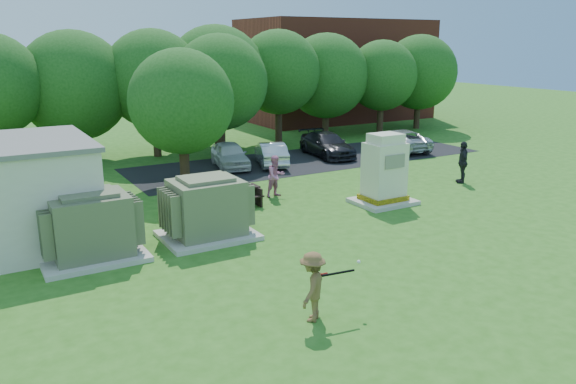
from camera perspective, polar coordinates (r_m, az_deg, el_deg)
ground at (r=16.56m, az=7.05°, el=-7.47°), size 120.00×120.00×0.00m
brick_building at (r=47.79m, az=4.86°, el=12.24°), size 15.00×8.00×8.00m
parking_strip at (r=31.04m, az=2.33°, el=3.32°), size 20.00×6.00×0.01m
transformer_left at (r=17.67m, az=-19.43°, el=-3.43°), size 3.00×2.40×2.07m
transformer_right at (r=18.64m, az=-8.24°, el=-1.76°), size 3.00×2.40×2.07m
generator_cabinet at (r=22.63m, az=9.74°, el=1.88°), size 2.32×1.90×2.83m
picnic_table at (r=22.19m, az=-5.26°, el=-0.25°), size 1.79×1.35×0.77m
batter at (r=13.14m, az=2.49°, el=-9.59°), size 1.22×1.18×1.68m
person_by_generator at (r=23.21m, az=10.83°, el=0.96°), size 0.64×0.51×1.53m
person_at_picnic at (r=23.39m, az=-1.23°, el=1.62°), size 0.94×0.78×1.75m
person_walking_right at (r=26.93m, az=17.32°, el=2.91°), size 1.05×1.18×1.92m
car_white at (r=29.12m, az=-5.92°, el=3.77°), size 2.35×4.09×1.31m
car_silver_a at (r=29.48m, az=-1.73°, el=3.93°), size 2.50×4.01×1.25m
car_dark at (r=31.95m, az=3.98°, el=4.83°), size 2.40×4.74×1.32m
car_silver_b at (r=34.17m, az=11.17°, el=5.21°), size 2.66×4.78×1.26m
batting_equipment at (r=13.29m, az=5.16°, el=-8.03°), size 1.19×0.25×0.17m
tree_row at (r=32.63m, az=-10.43°, el=11.03°), size 41.30×13.30×7.30m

